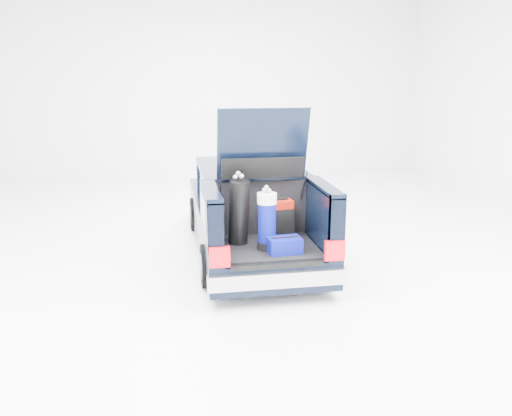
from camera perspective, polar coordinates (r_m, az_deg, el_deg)
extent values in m
plane|color=white|center=(9.06, -0.53, -4.66)|extent=(14.00, 14.00, 0.00)
cube|color=black|center=(9.53, -1.16, -0.55)|extent=(1.75, 3.00, 0.70)
cube|color=black|center=(11.06, -2.37, 1.04)|extent=(1.70, 0.30, 0.50)
cube|color=#A1A1A8|center=(11.21, -2.46, 0.86)|extent=(1.72, 0.10, 0.22)
cube|color=black|center=(8.90, -0.71, 2.48)|extent=(1.55, 1.95, 0.54)
cube|color=black|center=(8.85, -0.71, 4.31)|extent=(1.62, 2.05, 0.06)
cube|color=black|center=(7.55, 1.28, -5.85)|extent=(1.75, 1.30, 0.40)
cube|color=black|center=(7.50, 1.26, -4.19)|extent=(1.32, 1.18, 0.05)
cube|color=black|center=(7.26, -4.71, -1.56)|extent=(0.20, 1.30, 0.85)
cube|color=black|center=(7.54, 7.10, -1.01)|extent=(0.20, 1.30, 0.85)
cube|color=black|center=(7.15, -4.78, 1.79)|extent=(0.20, 1.30, 0.06)
cube|color=black|center=(7.44, 7.21, 2.23)|extent=(0.20, 1.30, 0.06)
cube|color=black|center=(7.95, 0.46, -0.12)|extent=(1.36, 0.08, 0.84)
cube|color=#A1A1A8|center=(6.92, 2.36, -7.55)|extent=(1.80, 0.12, 0.20)
cube|color=red|center=(6.72, -3.86, -5.17)|extent=(0.26, 0.07, 0.26)
cube|color=red|center=(7.01, 8.29, -4.44)|extent=(0.26, 0.07, 0.26)
cube|color=black|center=(6.89, 2.32, -6.09)|extent=(1.20, 0.06, 0.06)
cube|color=black|center=(7.59, 0.70, 6.81)|extent=(1.28, 0.33, 1.03)
cube|color=black|center=(7.61, 0.65, 7.89)|extent=(0.95, 0.17, 0.54)
cylinder|color=black|center=(10.27, -6.36, -0.62)|extent=(0.20, 0.62, 0.62)
cylinder|color=slate|center=(10.27, -6.36, -0.62)|extent=(0.23, 0.36, 0.36)
cylinder|color=black|center=(10.48, 2.62, -0.23)|extent=(0.20, 0.62, 0.62)
cylinder|color=slate|center=(10.48, 2.62, -0.23)|extent=(0.23, 0.36, 0.36)
cylinder|color=black|center=(7.60, -5.05, -6.09)|extent=(0.20, 0.62, 0.62)
cylinder|color=slate|center=(7.60, -5.05, -6.09)|extent=(0.23, 0.36, 0.36)
cylinder|color=black|center=(7.89, 6.96, -5.36)|extent=(0.20, 0.62, 0.62)
cylinder|color=slate|center=(7.89, 6.96, -5.36)|extent=(0.23, 0.36, 0.36)
cube|color=maroon|center=(7.83, 2.55, -1.09)|extent=(0.37, 0.26, 0.55)
cube|color=black|center=(7.76, 2.57, 0.95)|extent=(0.22, 0.07, 0.03)
cube|color=black|center=(7.75, 2.70, -1.68)|extent=(0.36, 0.06, 0.42)
cylinder|color=black|center=(7.47, -1.79, -0.46)|extent=(0.39, 0.42, 0.91)
cube|color=white|center=(7.58, -1.91, 0.01)|extent=(0.11, 0.06, 0.32)
sphere|color=#99999E|center=(7.38, -2.17, 3.26)|extent=(0.07, 0.07, 0.07)
sphere|color=#99999E|center=(7.33, -1.54, 3.36)|extent=(0.07, 0.07, 0.07)
cylinder|color=black|center=(7.36, 1.14, -3.92)|extent=(0.26, 0.26, 0.10)
cylinder|color=#040862|center=(7.27, 1.15, -1.51)|extent=(0.24, 0.24, 0.55)
cylinder|color=white|center=(7.18, 1.16, 1.02)|extent=(0.26, 0.26, 0.14)
sphere|color=#99999E|center=(7.19, 1.37, 1.85)|extent=(0.06, 0.06, 0.06)
sphere|color=#99999E|center=(7.19, 1.11, 2.19)|extent=(0.06, 0.06, 0.06)
cube|color=#040862|center=(7.20, 3.02, -3.93)|extent=(0.45, 0.31, 0.21)
cylinder|color=black|center=(7.16, 3.03, -3.07)|extent=(0.38, 0.05, 0.02)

